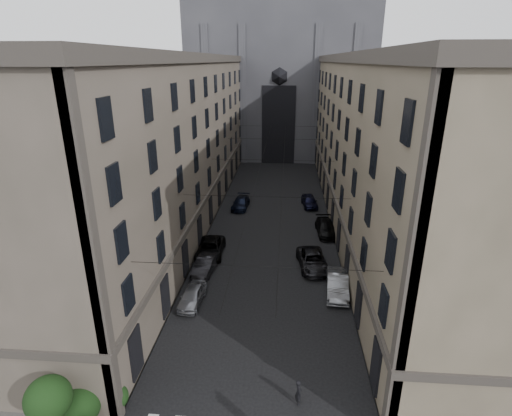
% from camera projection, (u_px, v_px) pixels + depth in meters
% --- Properties ---
extents(sidewalk_left, '(7.00, 80.00, 0.15)m').
position_uv_depth(sidewalk_left, '(188.00, 215.00, 49.65)').
color(sidewalk_left, '#383533').
rests_on(sidewalk_left, ground).
extents(sidewalk_right, '(7.00, 80.00, 0.15)m').
position_uv_depth(sidewalk_right, '(359.00, 220.00, 48.12)').
color(sidewalk_right, '#383533').
rests_on(sidewalk_right, ground).
extents(building_left, '(13.60, 60.60, 18.85)m').
position_uv_depth(building_left, '(158.00, 141.00, 46.63)').
color(building_left, '#494338').
rests_on(building_left, ground).
extents(building_right, '(13.60, 60.60, 18.85)m').
position_uv_depth(building_right, '(393.00, 144.00, 44.68)').
color(building_right, brown).
rests_on(building_right, ground).
extents(gothic_tower, '(35.00, 23.00, 58.00)m').
position_uv_depth(gothic_tower, '(281.00, 62.00, 79.12)').
color(gothic_tower, '#2D2D33').
rests_on(gothic_tower, ground).
extents(shrub_cluster, '(3.90, 4.40, 3.90)m').
position_uv_depth(shrub_cluster, '(73.00, 409.00, 19.95)').
color(shrub_cluster, black).
rests_on(shrub_cluster, sidewalk_left).
extents(tram_wires, '(14.00, 60.00, 0.43)m').
position_uv_depth(tram_wires, '(272.00, 161.00, 46.04)').
color(tram_wires, black).
rests_on(tram_wires, ground).
extents(car_left_near, '(1.91, 4.18, 1.39)m').
position_uv_depth(car_left_near, '(192.00, 296.00, 31.53)').
color(car_left_near, gray).
rests_on(car_left_near, ground).
extents(car_left_midnear, '(2.00, 4.53, 1.44)m').
position_uv_depth(car_left_midnear, '(205.00, 265.00, 36.19)').
color(car_left_midnear, black).
rests_on(car_left_midnear, ground).
extents(car_left_midfar, '(2.65, 5.47, 1.50)m').
position_uv_depth(car_left_midfar, '(210.00, 248.00, 39.33)').
color(car_left_midfar, black).
rests_on(car_left_midfar, ground).
extents(car_left_far, '(2.25, 4.90, 1.39)m').
position_uv_depth(car_left_far, '(241.00, 203.00, 52.03)').
color(car_left_far, black).
rests_on(car_left_far, ground).
extents(car_right_near, '(2.13, 5.07, 1.63)m').
position_uv_depth(car_right_near, '(338.00, 284.00, 32.93)').
color(car_right_near, slate).
rests_on(car_right_near, ground).
extents(car_right_midnear, '(3.11, 5.61, 1.49)m').
position_uv_depth(car_right_midnear, '(313.00, 261.00, 36.97)').
color(car_right_midnear, black).
rests_on(car_right_midnear, ground).
extents(car_right_midfar, '(2.40, 5.16, 1.46)m').
position_uv_depth(car_right_midfar, '(326.00, 228.00, 44.25)').
color(car_right_midfar, black).
rests_on(car_right_midfar, ground).
extents(car_right_far, '(2.30, 4.61, 1.51)m').
position_uv_depth(car_right_far, '(309.00, 201.00, 52.55)').
color(car_right_far, black).
rests_on(car_right_far, ground).
extents(pedestrian, '(0.47, 0.63, 1.57)m').
position_uv_depth(pedestrian, '(299.00, 392.00, 22.28)').
color(pedestrian, black).
rests_on(pedestrian, ground).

